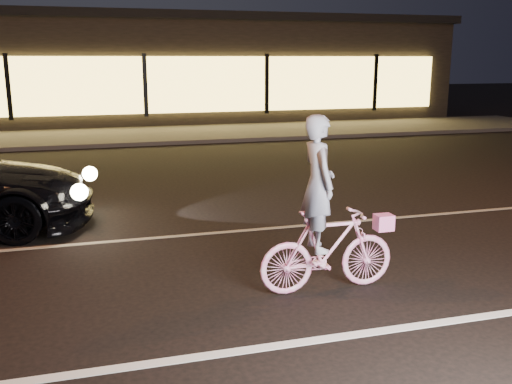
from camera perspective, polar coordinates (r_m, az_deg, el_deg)
name	(u,v)px	position (r m, az deg, el deg)	size (l,w,h in m)	color
ground	(269,281)	(6.73, 1.32, -8.87)	(90.00, 90.00, 0.00)	black
lane_stripe_near	(317,340)	(5.44, 6.16, -14.50)	(60.00, 0.12, 0.01)	silver
lane_stripe_far	(229,232)	(8.54, -2.67, -3.98)	(60.00, 0.10, 0.01)	gray
sidewalk	(152,135)	(19.20, -10.32, 5.62)	(30.00, 4.00, 0.12)	#383533
storefront	(135,68)	(24.99, -11.96, 12.07)	(25.40, 8.42, 4.20)	black
cyclist	(325,230)	(6.28, 6.94, -3.83)	(1.56, 0.54, 1.97)	#FF3B9B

